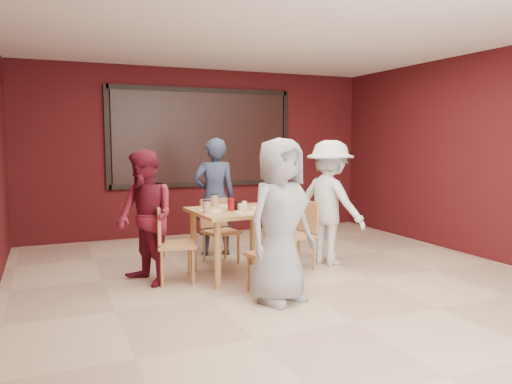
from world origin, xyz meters
name	(u,v)px	position (x,y,z in m)	size (l,w,h in m)	color
floor	(296,288)	(0.00, 0.00, 0.00)	(7.00, 7.00, 0.00)	#CBB28D
window_blinds	(203,138)	(0.00, 3.45, 1.65)	(3.00, 0.02, 1.50)	black
dining_table	(237,218)	(-0.42, 0.72, 0.69)	(1.06, 1.06, 0.95)	#B18A48
chair_front	(273,251)	(-0.33, -0.10, 0.47)	(0.47, 0.47, 0.83)	#C2814B
chair_back	(218,227)	(-0.41, 1.44, 0.47)	(0.48, 0.48, 0.84)	#C2814B
chair_left	(169,240)	(-1.22, 0.75, 0.49)	(0.48, 0.48, 0.87)	#C2814B
chair_right	(301,230)	(0.45, 0.75, 0.48)	(0.46, 0.46, 0.85)	#C2814B
diner_front	(280,221)	(-0.36, -0.33, 0.82)	(0.80, 0.52, 1.63)	#959595
diner_back	(215,197)	(-0.32, 1.87, 0.82)	(0.60, 0.39, 1.64)	#2C344F
diner_left	(145,218)	(-1.48, 0.79, 0.75)	(0.73, 0.57, 1.51)	maroon
diner_right	(330,203)	(0.90, 0.80, 0.80)	(1.04, 0.60, 1.61)	silver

